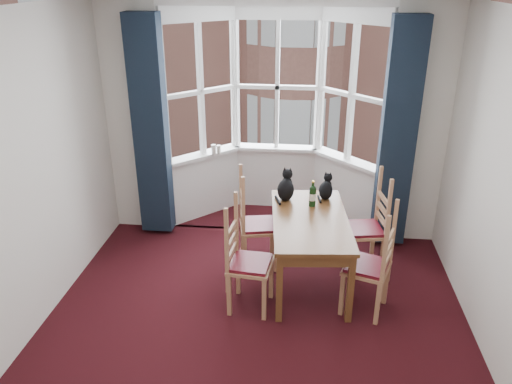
# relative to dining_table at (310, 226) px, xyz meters

# --- Properties ---
(floor) EXTENTS (4.50, 4.50, 0.00)m
(floor) POSITION_rel_dining_table_xyz_m (-0.48, -1.12, -0.66)
(floor) COLOR black
(floor) RESTS_ON ground
(ceiling) EXTENTS (4.50, 4.50, 0.00)m
(ceiling) POSITION_rel_dining_table_xyz_m (-0.48, -1.12, 2.14)
(ceiling) COLOR white
(ceiling) RESTS_ON floor
(wall_left) EXTENTS (0.00, 4.50, 4.50)m
(wall_left) POSITION_rel_dining_table_xyz_m (-2.48, -1.12, 0.74)
(wall_left) COLOR silver
(wall_left) RESTS_ON floor
(wall_back_pier_left) EXTENTS (0.70, 0.12, 2.80)m
(wall_back_pier_left) POSITION_rel_dining_table_xyz_m (-2.13, 1.13, 0.74)
(wall_back_pier_left) COLOR silver
(wall_back_pier_left) RESTS_ON floor
(wall_back_pier_right) EXTENTS (0.70, 0.12, 2.80)m
(wall_back_pier_right) POSITION_rel_dining_table_xyz_m (1.17, 1.13, 0.74)
(wall_back_pier_right) COLOR silver
(wall_back_pier_right) RESTS_ON floor
(bay_window) EXTENTS (2.76, 0.94, 2.80)m
(bay_window) POSITION_rel_dining_table_xyz_m (-0.48, 1.64, 0.74)
(bay_window) COLOR white
(bay_window) RESTS_ON floor
(curtain_left) EXTENTS (0.38, 0.22, 2.60)m
(curtain_left) POSITION_rel_dining_table_xyz_m (-1.90, 0.95, 0.69)
(curtain_left) COLOR #14202F
(curtain_left) RESTS_ON floor
(curtain_right) EXTENTS (0.38, 0.22, 2.60)m
(curtain_right) POSITION_rel_dining_table_xyz_m (0.94, 0.95, 0.69)
(curtain_right) COLOR #14202F
(curtain_right) RESTS_ON floor
(dining_table) EXTENTS (0.89, 1.48, 0.76)m
(dining_table) POSITION_rel_dining_table_xyz_m (0.00, 0.00, 0.00)
(dining_table) COLOR brown
(dining_table) RESTS_ON floor
(chair_left_near) EXTENTS (0.44, 0.46, 0.92)m
(chair_left_near) POSITION_rel_dining_table_xyz_m (-0.64, -0.48, -0.19)
(chair_left_near) COLOR #B17E56
(chair_left_near) RESTS_ON floor
(chair_left_far) EXTENTS (0.48, 0.49, 0.92)m
(chair_left_far) POSITION_rel_dining_table_xyz_m (-0.64, 0.29, -0.19)
(chair_left_far) COLOR #B17E56
(chair_left_far) RESTS_ON floor
(chair_right_near) EXTENTS (0.52, 0.53, 0.92)m
(chair_right_near) POSITION_rel_dining_table_xyz_m (0.63, -0.44, -0.19)
(chair_right_near) COLOR #B17E56
(chair_right_near) RESTS_ON floor
(chair_right_far) EXTENTS (0.46, 0.48, 0.92)m
(chair_right_far) POSITION_rel_dining_table_xyz_m (0.68, 0.35, -0.19)
(chair_right_far) COLOR #B17E56
(chair_right_far) RESTS_ON floor
(cat_left) EXTENTS (0.21, 0.28, 0.35)m
(cat_left) POSITION_rel_dining_table_xyz_m (-0.27, 0.44, 0.23)
(cat_left) COLOR black
(cat_left) RESTS_ON dining_table
(cat_right) EXTENTS (0.20, 0.24, 0.29)m
(cat_right) POSITION_rel_dining_table_xyz_m (0.16, 0.51, 0.21)
(cat_right) COLOR black
(cat_right) RESTS_ON dining_table
(wine_bottle) EXTENTS (0.07, 0.07, 0.29)m
(wine_bottle) POSITION_rel_dining_table_xyz_m (0.02, 0.29, 0.22)
(wine_bottle) COLOR black
(wine_bottle) RESTS_ON dining_table
(candle_tall) EXTENTS (0.06, 0.06, 0.13)m
(candle_tall) POSITION_rel_dining_table_xyz_m (-1.26, 1.48, 0.27)
(candle_tall) COLOR white
(candle_tall) RESTS_ON bay_window
(candle_short) EXTENTS (0.06, 0.06, 0.11)m
(candle_short) POSITION_rel_dining_table_xyz_m (-1.20, 1.51, 0.26)
(candle_short) COLOR white
(candle_short) RESTS_ON bay_window
(street) EXTENTS (80.00, 80.00, 0.00)m
(street) POSITION_rel_dining_table_xyz_m (-0.48, 31.13, -6.66)
(street) COLOR #333335
(street) RESTS_ON ground
(tenement_building) EXTENTS (18.40, 7.80, 15.20)m
(tenement_building) POSITION_rel_dining_table_xyz_m (-0.48, 12.89, 0.93)
(tenement_building) COLOR #A26353
(tenement_building) RESTS_ON street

